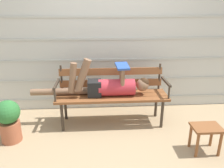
{
  "coord_description": "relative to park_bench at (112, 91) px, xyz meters",
  "views": [
    {
      "loc": [
        -0.2,
        -2.99,
        1.78
      ],
      "look_at": [
        0.0,
        0.14,
        0.66
      ],
      "focal_mm": 35.83,
      "sensor_mm": 36.0,
      "label": 1
    }
  ],
  "objects": [
    {
      "name": "reclining_person",
      "position": [
        -0.08,
        -0.07,
        0.12
      ],
      "size": [
        1.78,
        0.27,
        0.59
      ],
      "color": "#B72D38"
    },
    {
      "name": "potted_plant",
      "position": [
        -1.41,
        -0.46,
        -0.19
      ],
      "size": [
        0.32,
        0.32,
        0.6
      ],
      "color": "#AD5B3D",
      "rests_on": "ground"
    },
    {
      "name": "park_bench",
      "position": [
        0.0,
        0.0,
        0.0
      ],
      "size": [
        1.69,
        0.48,
        0.9
      ],
      "color": "brown",
      "rests_on": "ground"
    },
    {
      "name": "house_siding",
      "position": [
        0.0,
        0.54,
        0.72
      ],
      "size": [
        4.71,
        0.08,
        2.48
      ],
      "color": "beige",
      "rests_on": "ground"
    },
    {
      "name": "footstool",
      "position": [
        1.12,
        -0.86,
        -0.24
      ],
      "size": [
        0.36,
        0.27,
        0.36
      ],
      "color": "brown",
      "rests_on": "ground"
    },
    {
      "name": "ground_plane",
      "position": [
        0.0,
        -0.21,
        -0.51
      ],
      "size": [
        12.0,
        12.0,
        0.0
      ],
      "primitive_type": "plane",
      "color": "tan"
    }
  ]
}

